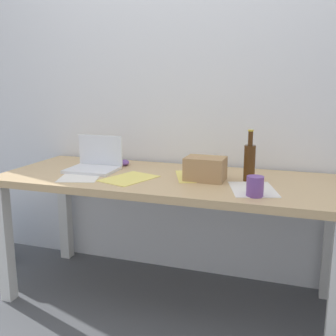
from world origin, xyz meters
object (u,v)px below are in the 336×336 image
(beer_bottle, at_px, (249,161))
(computer_mouse, at_px, (125,162))
(desk, at_px, (168,193))
(laptop_left, at_px, (95,164))
(cardboard_box, at_px, (205,169))
(coffee_mug, at_px, (255,186))

(beer_bottle, distance_m, computer_mouse, 0.83)
(desk, xyz_separation_m, laptop_left, (-0.47, 0.02, 0.13))
(laptop_left, relative_size, beer_bottle, 1.06)
(desk, distance_m, cardboard_box, 0.27)
(computer_mouse, distance_m, cardboard_box, 0.62)
(computer_mouse, height_order, coffee_mug, coffee_mug)
(beer_bottle, relative_size, computer_mouse, 2.75)
(desk, height_order, coffee_mug, coffee_mug)
(laptop_left, height_order, coffee_mug, laptop_left)
(beer_bottle, xyz_separation_m, cardboard_box, (-0.23, -0.06, -0.04))
(desk, relative_size, cardboard_box, 9.04)
(laptop_left, xyz_separation_m, coffee_mug, (0.98, -0.26, 0.01))
(coffee_mug, bearing_deg, laptop_left, 164.96)
(desk, relative_size, computer_mouse, 18.96)
(desk, height_order, computer_mouse, computer_mouse)
(laptop_left, distance_m, beer_bottle, 0.91)
(beer_bottle, xyz_separation_m, coffee_mug, (0.07, -0.29, -0.06))
(laptop_left, height_order, beer_bottle, beer_bottle)
(computer_mouse, bearing_deg, beer_bottle, -33.73)
(desk, relative_size, laptop_left, 6.48)
(beer_bottle, bearing_deg, desk, -174.21)
(desk, relative_size, coffee_mug, 19.95)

